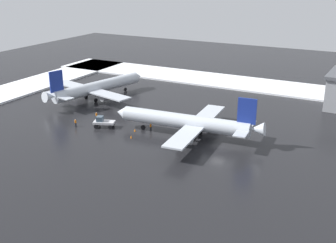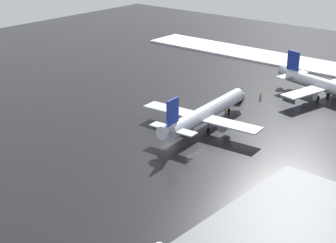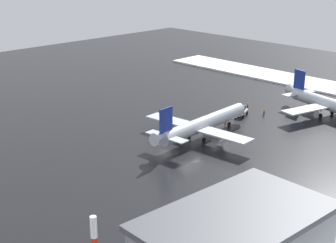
% 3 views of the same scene
% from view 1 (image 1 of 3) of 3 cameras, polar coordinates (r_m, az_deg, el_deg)
% --- Properties ---
extents(ground_plane, '(240.00, 240.00, 0.00)m').
position_cam_1_polar(ground_plane, '(81.73, 6.82, -3.79)').
color(ground_plane, black).
extents(snow_bank_far, '(152.00, 16.00, 0.53)m').
position_cam_1_polar(snow_bank_far, '(127.27, 15.04, 4.41)').
color(snow_bank_far, white).
rests_on(snow_bank_far, ground_plane).
extents(airplane_parked_starboard, '(32.58, 27.05, 9.67)m').
position_cam_1_polar(airplane_parked_starboard, '(86.41, 2.74, -0.07)').
color(airplane_parked_starboard, silver).
rests_on(airplane_parked_starboard, ground_plane).
extents(airplane_parked_portside, '(27.23, 32.47, 9.75)m').
position_cam_1_polar(airplane_parked_portside, '(113.83, -9.71, 4.58)').
color(airplane_parked_portside, silver).
rests_on(airplane_parked_portside, ground_plane).
extents(pushback_tug, '(5.08, 3.69, 2.50)m').
position_cam_1_polar(pushback_tug, '(93.21, -8.79, -0.03)').
color(pushback_tug, silver).
rests_on(pushback_tug, ground_plane).
extents(ground_crew_beside_wing, '(0.36, 0.36, 1.71)m').
position_cam_1_polar(ground_crew_beside_wing, '(98.56, -9.66, 0.83)').
color(ground_crew_beside_wing, black).
rests_on(ground_crew_beside_wing, ground_plane).
extents(ground_crew_near_tug, '(0.36, 0.36, 1.71)m').
position_cam_1_polar(ground_crew_near_tug, '(94.89, -12.42, -0.11)').
color(ground_crew_near_tug, black).
rests_on(ground_crew_near_tug, ground_plane).
extents(ground_crew_mid_apron, '(0.36, 0.36, 1.71)m').
position_cam_1_polar(ground_crew_mid_apron, '(90.44, -2.36, -0.64)').
color(ground_crew_mid_apron, black).
rests_on(ground_crew_mid_apron, ground_plane).
extents(traffic_cone_near_nose, '(0.36, 0.36, 0.55)m').
position_cam_1_polar(traffic_cone_near_nose, '(86.88, -5.02, -2.07)').
color(traffic_cone_near_nose, orange).
rests_on(traffic_cone_near_nose, ground_plane).
extents(traffic_cone_mid_line, '(0.36, 0.36, 0.55)m').
position_cam_1_polar(traffic_cone_mid_line, '(90.42, -4.51, -1.16)').
color(traffic_cone_mid_line, orange).
rests_on(traffic_cone_mid_line, ground_plane).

